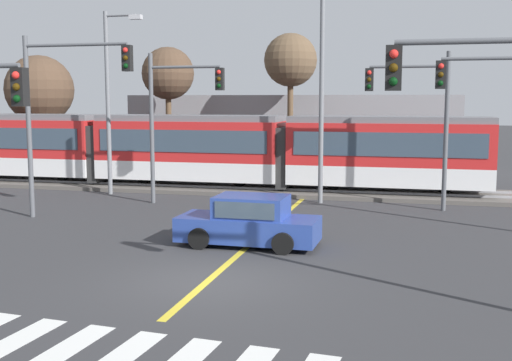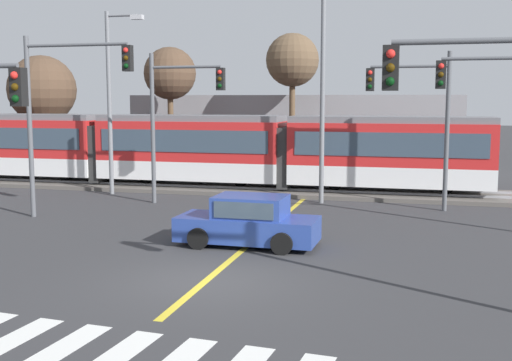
# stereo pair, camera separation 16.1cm
# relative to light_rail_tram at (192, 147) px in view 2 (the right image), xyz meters

# --- Properties ---
(ground_plane) EXTENTS (200.00, 200.00, 0.00)m
(ground_plane) POSITION_rel_light_rail_tram_xyz_m (5.90, -15.11, -2.05)
(ground_plane) COLOR #333335
(track_bed) EXTENTS (120.00, 4.00, 0.18)m
(track_bed) POSITION_rel_light_rail_tram_xyz_m (5.90, 0.01, -1.96)
(track_bed) COLOR #56514C
(track_bed) RESTS_ON ground
(rail_near) EXTENTS (120.00, 0.08, 0.10)m
(rail_near) POSITION_rel_light_rail_tram_xyz_m (5.90, -0.71, -1.82)
(rail_near) COLOR #939399
(rail_near) RESTS_ON track_bed
(rail_far) EXTENTS (120.00, 0.08, 0.10)m
(rail_far) POSITION_rel_light_rail_tram_xyz_m (5.90, 0.73, -1.82)
(rail_far) COLOR #939399
(rail_far) RESTS_ON track_bed
(light_rail_tram) EXTENTS (28.00, 2.64, 3.43)m
(light_rail_tram) POSITION_rel_light_rail_tram_xyz_m (0.00, 0.00, 0.00)
(light_rail_tram) COLOR silver
(light_rail_tram) RESTS_ON track_bed
(crosswalk_stripe_1) EXTENTS (0.79, 2.84, 0.01)m
(crosswalk_stripe_1) POSITION_rel_light_rail_tram_xyz_m (3.70, -19.91, -2.04)
(crosswalk_stripe_1) COLOR silver
(crosswalk_stripe_1) RESTS_ON ground
(crosswalk_stripe_2) EXTENTS (0.79, 2.84, 0.01)m
(crosswalk_stripe_2) POSITION_rel_light_rail_tram_xyz_m (4.80, -20.00, -2.04)
(crosswalk_stripe_2) COLOR silver
(crosswalk_stripe_2) RESTS_ON ground
(crosswalk_stripe_3) EXTENTS (0.79, 2.84, 0.01)m
(crosswalk_stripe_3) POSITION_rel_light_rail_tram_xyz_m (5.90, -20.09, -2.04)
(crosswalk_stripe_3) COLOR silver
(crosswalk_stripe_3) RESTS_ON ground
(lane_centre_line) EXTENTS (0.20, 16.10, 0.01)m
(lane_centre_line) POSITION_rel_light_rail_tram_xyz_m (5.90, -10.04, -2.04)
(lane_centre_line) COLOR gold
(lane_centre_line) RESTS_ON ground
(sedan_crossing) EXTENTS (4.23, 1.98, 1.52)m
(sedan_crossing) POSITION_rel_light_rail_tram_xyz_m (5.90, -11.22, -1.35)
(sedan_crossing) COLOR #284293
(sedan_crossing) RESTS_ON ground
(traffic_light_mid_left) EXTENTS (4.25, 0.38, 6.65)m
(traffic_light_mid_left) POSITION_rel_light_rail_tram_xyz_m (-1.79, -8.63, 2.39)
(traffic_light_mid_left) COLOR #515459
(traffic_light_mid_left) RESTS_ON ground
(traffic_light_far_right) EXTENTS (3.25, 0.38, 6.21)m
(traffic_light_far_right) POSITION_rel_light_rail_tram_xyz_m (10.76, -3.44, 1.96)
(traffic_light_far_right) COLOR #515459
(traffic_light_far_right) RESTS_ON ground
(traffic_light_near_right) EXTENTS (3.75, 0.38, 5.95)m
(traffic_light_near_right) POSITION_rel_light_rail_tram_xyz_m (12.45, -16.19, 1.88)
(traffic_light_near_right) COLOR #515459
(traffic_light_near_right) RESTS_ON ground
(traffic_light_far_left) EXTENTS (3.25, 0.38, 6.26)m
(traffic_light_far_left) POSITION_rel_light_rail_tram_xyz_m (0.96, -4.48, 1.99)
(traffic_light_far_left) COLOR #515459
(traffic_light_far_left) RESTS_ON ground
(street_lamp_west) EXTENTS (1.85, 0.28, 8.30)m
(street_lamp_west) POSITION_rel_light_rail_tram_xyz_m (-2.87, -2.56, 2.63)
(street_lamp_west) COLOR slate
(street_lamp_west) RESTS_ON ground
(street_lamp_centre) EXTENTS (2.56, 0.28, 9.29)m
(street_lamp_centre) POSITION_rel_light_rail_tram_xyz_m (7.04, -2.74, 3.23)
(street_lamp_centre) COLOR slate
(street_lamp_centre) RESTS_ON ground
(bare_tree_far_west) EXTENTS (3.96, 3.96, 6.92)m
(bare_tree_far_west) POSITION_rel_light_rail_tram_xyz_m (-10.76, 4.05, 2.88)
(bare_tree_far_west) COLOR brown
(bare_tree_far_west) RESTS_ON ground
(bare_tree_west) EXTENTS (2.93, 2.93, 7.27)m
(bare_tree_west) POSITION_rel_light_rail_tram_xyz_m (-2.90, 4.49, 3.70)
(bare_tree_west) COLOR brown
(bare_tree_west) RESTS_ON ground
(bare_tree_east) EXTENTS (2.92, 2.92, 7.97)m
(bare_tree_east) POSITION_rel_light_rail_tram_xyz_m (3.86, 5.59, 4.38)
(bare_tree_east) COLOR brown
(bare_tree_east) RESTS_ON ground
(building_backdrop_far) EXTENTS (19.85, 6.00, 4.62)m
(building_backdrop_far) POSITION_rel_light_rail_tram_xyz_m (3.25, 10.19, 0.26)
(building_backdrop_far) COLOR gray
(building_backdrop_far) RESTS_ON ground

